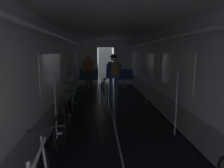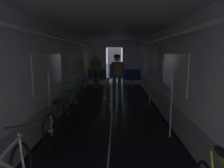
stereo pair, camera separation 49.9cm
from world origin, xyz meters
TOP-DOWN VIEW (x-y plane):
  - train_car_shell at (-0.00, 3.60)m, footprint 3.14×12.34m
  - bench_seat_far_left at (-0.90, 8.07)m, footprint 0.98×0.51m
  - bench_seat_far_right at (0.90, 8.07)m, footprint 0.98×0.51m
  - bicycle_black at (-1.05, 2.07)m, footprint 0.44×1.69m
  - bicycle_green at (-1.09, 4.21)m, footprint 0.44×1.69m
  - person_cyclist_aisle at (0.15, 4.97)m, footprint 0.55×0.42m
  - bicycle_silver_in_aisle at (-0.19, 5.23)m, footprint 0.44×1.69m
  - person_standing_near_bench at (-0.90, 7.70)m, footprint 0.53×0.23m

SIDE VIEW (x-z plane):
  - bicycle_green at x=-1.09m, z-range -0.10..0.86m
  - bicycle_black at x=-1.05m, z-range -0.10..0.86m
  - bicycle_silver_in_aisle at x=-0.19m, z-range -0.09..0.85m
  - bench_seat_far_left at x=-0.90m, z-range 0.09..1.04m
  - bench_seat_far_right at x=0.90m, z-range 0.09..1.04m
  - person_standing_near_bench at x=-0.90m, z-range 0.13..1.82m
  - person_cyclist_aisle at x=0.15m, z-range 0.21..1.94m
  - train_car_shell at x=0.00m, z-range 0.41..2.98m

